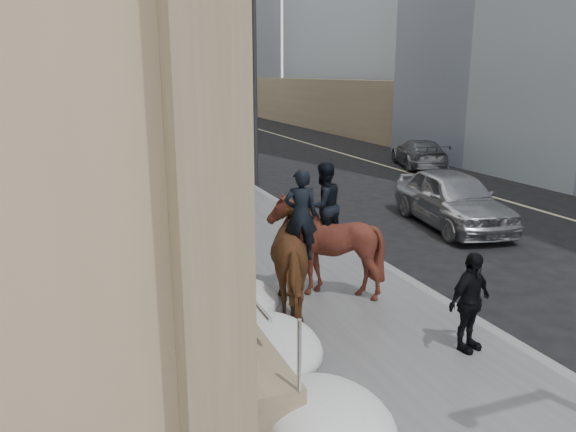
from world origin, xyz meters
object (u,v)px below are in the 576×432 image
object	(u,v)px
mounted_horse_right	(325,241)
car_grey	(419,153)
pedestrian	(470,302)
car_silver	(452,199)
mounted_horse_left	(300,255)

from	to	relation	value
mounted_horse_right	car_grey	xyz separation A→B (m)	(11.27, 13.35, -0.56)
mounted_horse_right	pedestrian	size ratio (longest dim) A/B	1.62
car_silver	pedestrian	bearing A→B (deg)	-115.91
mounted_horse_left	car_silver	size ratio (longest dim) A/B	0.54
car_silver	car_grey	distance (m)	10.97
mounted_horse_right	pedestrian	bearing A→B (deg)	97.92
pedestrian	car_silver	size ratio (longest dim) A/B	0.33
mounted_horse_right	car_silver	size ratio (longest dim) A/B	0.54
pedestrian	car_grey	size ratio (longest dim) A/B	0.35
pedestrian	car_grey	xyz separation A→B (m)	(10.11, 16.35, -0.26)
mounted_horse_left	mounted_horse_right	size ratio (longest dim) A/B	1.00
mounted_horse_right	pedestrian	distance (m)	3.23
mounted_horse_right	pedestrian	xyz separation A→B (m)	(1.16, -3.00, -0.30)
pedestrian	mounted_horse_right	bearing A→B (deg)	95.40
mounted_horse_left	mounted_horse_right	world-z (taller)	mounted_horse_right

